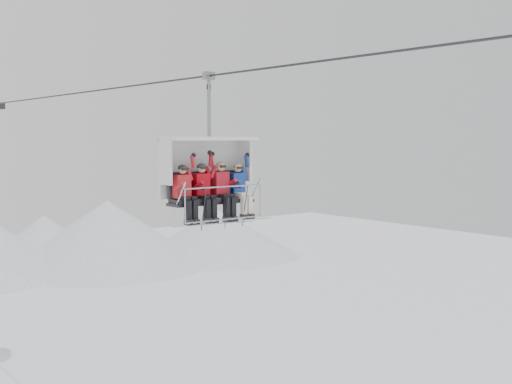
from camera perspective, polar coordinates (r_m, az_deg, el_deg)
haul_cable at (r=16.07m, az=0.00°, el=10.83°), size 0.06×50.00×0.06m
chairlift_carrier at (r=17.73m, az=-4.43°, el=1.98°), size 2.71×1.17×3.98m
skier_far_left at (r=16.99m, az=-6.39°, el=0.07°), size 0.42×1.69×1.67m
skier_center_left at (r=17.32m, az=-4.71°, el=0.21°), size 0.43×1.69×1.69m
skier_center_right at (r=17.69m, az=-3.00°, el=0.35°), size 0.44×1.69×1.74m
skier_far_right at (r=18.04m, az=-1.48°, el=0.35°), size 0.41×1.69×1.64m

